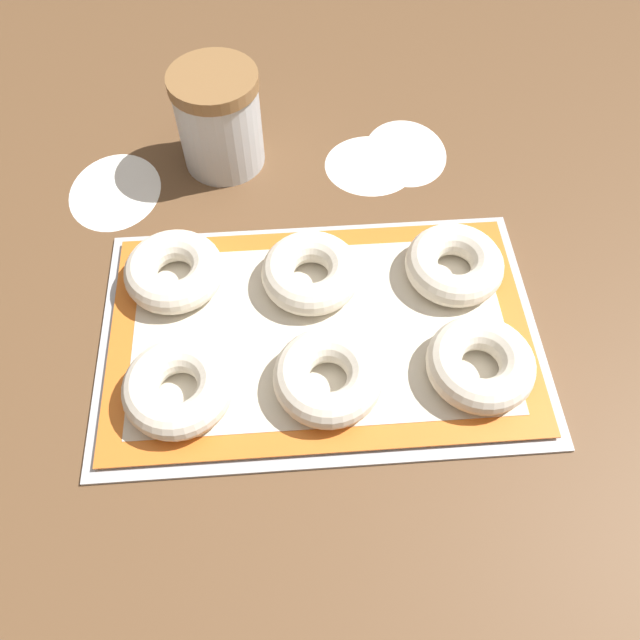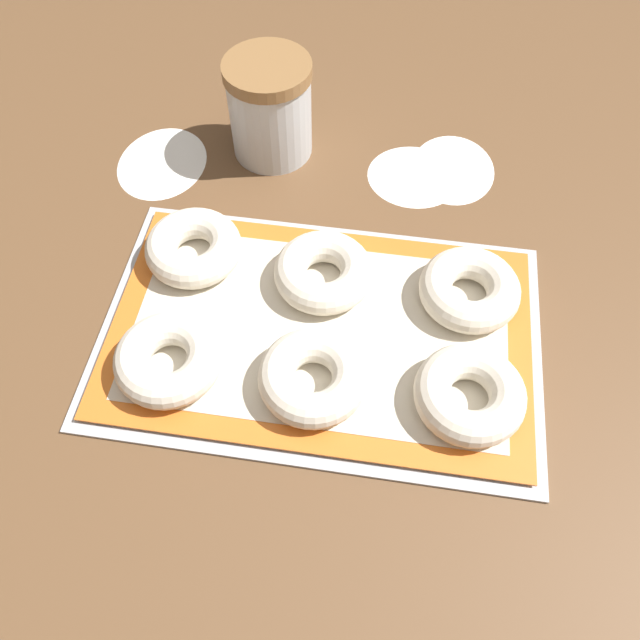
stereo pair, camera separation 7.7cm
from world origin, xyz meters
name	(u,v)px [view 2 (the right image)]	position (x,y,z in m)	size (l,w,h in m)	color
ground_plane	(312,349)	(0.00, 0.00, 0.00)	(2.80, 2.80, 0.00)	brown
baking_tray	(320,333)	(0.01, 0.02, 0.00)	(0.47, 0.30, 0.01)	#B2B5BA
baking_mat	(320,330)	(0.01, 0.02, 0.01)	(0.45, 0.28, 0.00)	orange
bagel_front_left	(168,359)	(-0.14, -0.05, 0.03)	(0.11, 0.11, 0.04)	silver
bagel_front_center	(313,377)	(0.01, -0.05, 0.03)	(0.11, 0.11, 0.04)	silver
bagel_front_right	(470,394)	(0.16, -0.04, 0.03)	(0.11, 0.11, 0.04)	silver
bagel_back_left	(194,248)	(-0.15, 0.09, 0.03)	(0.11, 0.11, 0.04)	silver
bagel_back_center	(325,272)	(0.00, 0.08, 0.03)	(0.11, 0.11, 0.04)	silver
bagel_back_right	(469,289)	(0.16, 0.08, 0.03)	(0.11, 0.11, 0.04)	silver
flour_canister	(270,109)	(-0.10, 0.30, 0.06)	(0.11, 0.11, 0.13)	silver
flour_patch_near	(162,162)	(-0.24, 0.25, 0.00)	(0.12, 0.14, 0.00)	white
flour_patch_far	(414,176)	(0.09, 0.28, 0.00)	(0.12, 0.11, 0.00)	white
flour_patch_side	(453,168)	(0.14, 0.30, 0.00)	(0.11, 0.13, 0.00)	white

